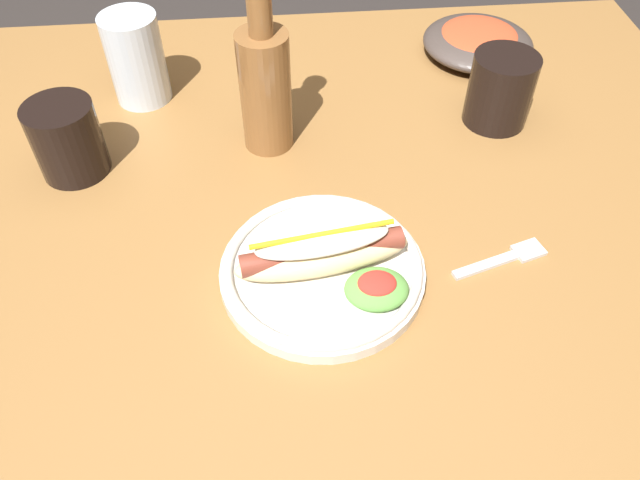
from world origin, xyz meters
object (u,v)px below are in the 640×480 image
Objects in this scene: fork at (506,258)px; side_bowl at (478,41)px; soda_cup at (500,90)px; water_cup at (136,59)px; hot_dog_plate at (325,266)px; extra_cup at (67,139)px; glass_bottle at (265,84)px.

side_bowl reaches higher than fork.
soda_cup is 0.53m from water_cup.
hot_dog_plate is 0.54m from side_bowl.
soda_cup is 1.03× the size of extra_cup.
hot_dog_plate is 0.27m from glass_bottle.
hot_dog_plate is 0.39m from extra_cup.
hot_dog_plate is 1.95× the size of fork.
soda_cup is at bearing 45.00° from hot_dog_plate.
hot_dog_plate is 0.22m from fork.
side_bowl is (0.08, 0.45, 0.02)m from fork.
soda_cup is 0.18m from side_bowl.
soda_cup is 0.41× the size of glass_bottle.
soda_cup is at bearing 59.87° from fork.
water_cup is (-0.24, 0.38, 0.04)m from hot_dog_plate.
fork is at bearing -102.80° from soda_cup.
soda_cup is at bearing -11.58° from water_cup.
glass_bottle is (-0.33, -0.02, 0.04)m from soda_cup.
glass_bottle is (-0.05, 0.25, 0.07)m from hot_dog_plate.
soda_cup reaches higher than extra_cup.
extra_cup is at bearing -172.57° from glass_bottle.
extra_cup is 0.56× the size of side_bowl.
hot_dog_plate is at bearing -57.83° from water_cup.
extra_cup is at bearing -174.60° from soda_cup.
water_cup is at bearing 122.17° from hot_dog_plate.
extra_cup is at bearing -114.83° from water_cup.
water_cup is 1.31× the size of extra_cup.
extra_cup is 0.27m from glass_bottle.
soda_cup is (0.28, 0.28, 0.03)m from hot_dog_plate.
fork is 0.45m from side_bowl.
glass_bottle is 1.42× the size of side_bowl.
hot_dog_plate is at bearing -123.19° from side_bowl.
glass_bottle reaches higher than water_cup.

